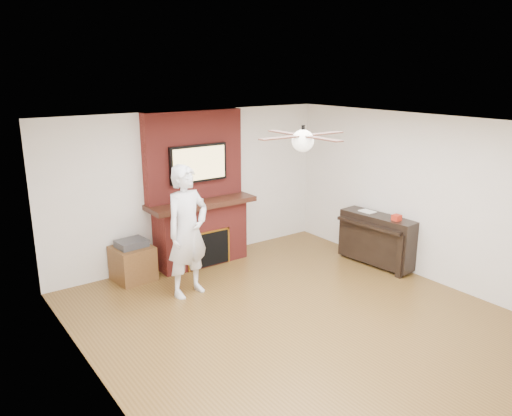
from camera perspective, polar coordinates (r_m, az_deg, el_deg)
room_shell at (r=6.11m, az=5.12°, el=-2.33°), size 5.36×5.86×2.86m
fireplace at (r=8.20m, az=-6.60°, el=0.43°), size 1.78×0.64×2.50m
tv at (r=8.01m, az=-6.59°, el=5.09°), size 1.00×0.08×0.60m
ceiling_fan at (r=5.87m, az=5.38°, el=7.77°), size 1.21×1.21×0.31m
person at (r=7.03m, az=-7.84°, el=-2.66°), size 0.77×0.59×1.88m
side_table at (r=7.87m, az=-13.91°, el=-5.96°), size 0.61×0.61×0.64m
piano at (r=8.40m, az=13.68°, el=-3.39°), size 0.60×1.33×0.94m
cable_box at (r=8.00m, az=-7.48°, el=0.83°), size 0.36×0.22×0.05m
candle_orange at (r=8.24m, az=-7.26°, el=-6.43°), size 0.07×0.07×0.10m
candle_green at (r=8.29m, az=-6.48°, el=-6.33°), size 0.07×0.07×0.09m
candle_cream at (r=8.42m, az=-4.89°, el=-5.89°), size 0.09×0.09×0.10m
candle_blue at (r=8.42m, az=-4.80°, el=-5.99°), size 0.06×0.06×0.07m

